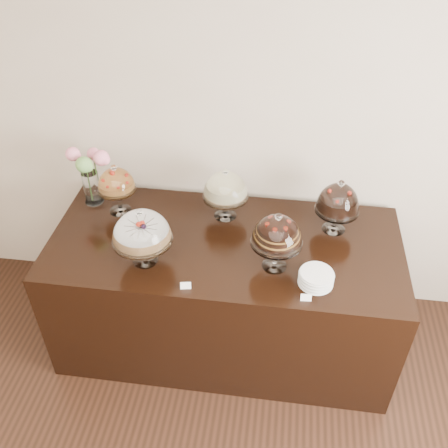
# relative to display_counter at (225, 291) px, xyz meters

# --- Properties ---
(wall_back) EXTENTS (5.00, 0.04, 3.00)m
(wall_back) POSITION_rel_display_counter_xyz_m (0.13, 0.55, 1.05)
(wall_back) COLOR #BFB09A
(wall_back) RESTS_ON ground
(display_counter) EXTENTS (2.20, 1.00, 0.90)m
(display_counter) POSITION_rel_display_counter_xyz_m (0.00, 0.00, 0.00)
(display_counter) COLOR black
(display_counter) RESTS_ON ground
(cake_stand_sugar_sponge) EXTENTS (0.35, 0.35, 0.38)m
(cake_stand_sugar_sponge) POSITION_rel_display_counter_xyz_m (-0.45, -0.24, 0.69)
(cake_stand_sugar_sponge) COLOR white
(cake_stand_sugar_sponge) RESTS_ON display_counter
(cake_stand_choco_layer) EXTENTS (0.30, 0.30, 0.39)m
(cake_stand_choco_layer) POSITION_rel_display_counter_xyz_m (0.32, -0.18, 0.70)
(cake_stand_choco_layer) COLOR white
(cake_stand_choco_layer) RESTS_ON display_counter
(cake_stand_cheesecake) EXTENTS (0.30, 0.30, 0.37)m
(cake_stand_cheesecake) POSITION_rel_display_counter_xyz_m (-0.03, 0.26, 0.68)
(cake_stand_cheesecake) COLOR white
(cake_stand_cheesecake) RESTS_ON display_counter
(cake_stand_dark_choco) EXTENTS (0.28, 0.28, 0.37)m
(cake_stand_dark_choco) POSITION_rel_display_counter_xyz_m (0.67, 0.22, 0.68)
(cake_stand_dark_choco) COLOR white
(cake_stand_dark_choco) RESTS_ON display_counter
(cake_stand_fruit_tart) EXTENTS (0.25, 0.25, 0.36)m
(cake_stand_fruit_tart) POSITION_rel_display_counter_xyz_m (-0.74, 0.22, 0.68)
(cake_stand_fruit_tart) COLOR white
(cake_stand_fruit_tart) RESTS_ON display_counter
(flower_vase) EXTENTS (0.28, 0.27, 0.42)m
(flower_vase) POSITION_rel_display_counter_xyz_m (-0.94, 0.30, 0.70)
(flower_vase) COLOR white
(flower_vase) RESTS_ON display_counter
(plate_stack) EXTENTS (0.19, 0.19, 0.08)m
(plate_stack) POSITION_rel_display_counter_xyz_m (0.56, -0.29, 0.49)
(plate_stack) COLOR white
(plate_stack) RESTS_ON display_counter
(price_card_left) EXTENTS (0.06, 0.03, 0.04)m
(price_card_left) POSITION_rel_display_counter_xyz_m (-0.16, -0.43, 0.47)
(price_card_left) COLOR white
(price_card_left) RESTS_ON display_counter
(price_card_right) EXTENTS (0.06, 0.02, 0.04)m
(price_card_right) POSITION_rel_display_counter_xyz_m (0.50, -0.43, 0.47)
(price_card_right) COLOR white
(price_card_right) RESTS_ON display_counter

